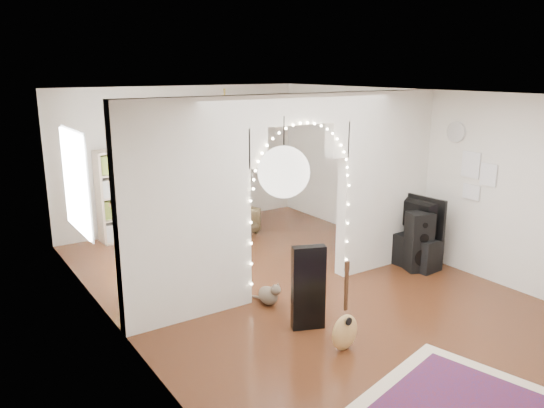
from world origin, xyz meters
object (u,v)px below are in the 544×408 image
media_console (409,249)px  bookcase (142,192)px  dining_chair_left (196,226)px  acoustic_guitar (345,318)px  floor_speaker (419,242)px  dining_chair_right (241,221)px  dining_table (142,200)px

media_console → bookcase: size_ratio=0.61×
media_console → dining_chair_left: size_ratio=1.61×
acoustic_guitar → floor_speaker: acoustic_guitar is taller
acoustic_guitar → dining_chair_right: size_ratio=1.56×
bookcase → dining_chair_right: bookcase is taller
acoustic_guitar → dining_table: size_ratio=0.65×
floor_speaker → dining_table: 4.94m
media_console → acoustic_guitar: bearing=-155.3°
bookcase → dining_chair_right: bearing=-34.3°
dining_chair_right → acoustic_guitar: bearing=-122.7°
floor_speaker → media_console: 0.34m
floor_speaker → media_console: (0.08, 0.26, -0.21)m
media_console → bookcase: (-2.94, 3.75, 0.57)m
floor_speaker → media_console: floor_speaker is taller
dining_table → dining_chair_left: (0.68, -0.84, -0.40)m
media_console → dining_table: dining_table is taller
acoustic_guitar → bookcase: 5.23m
acoustic_guitar → dining_table: (-0.36, 5.20, 0.30)m
floor_speaker → dining_chair_left: size_ratio=1.48×
acoustic_guitar → media_console: 2.98m
dining_table → dining_chair_left: dining_table is taller
dining_table → acoustic_guitar: bearing=-74.0°
media_console → dining_table: 4.80m
acoustic_guitar → media_console: acoustic_guitar is taller
floor_speaker → bookcase: (-2.86, 4.01, 0.36)m
bookcase → floor_speaker: bearing=-57.6°
floor_speaker → acoustic_guitar: bearing=-134.6°
dining_table → dining_chair_right: dining_table is taller
dining_table → dining_chair_right: (1.55, -0.92, -0.43)m
floor_speaker → media_console: bearing=93.1°
floor_speaker → dining_chair_left: 3.86m
media_console → dining_chair_left: (-2.28, 2.91, 0.03)m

